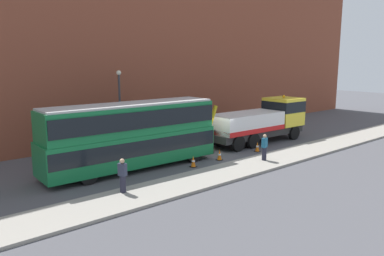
# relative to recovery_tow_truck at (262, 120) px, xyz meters

# --- Properties ---
(ground_plane) EXTENTS (120.00, 120.00, 0.00)m
(ground_plane) POSITION_rel_recovery_tow_truck_xyz_m (-5.79, -0.14, -1.76)
(ground_plane) COLOR #4C4C51
(near_kerb) EXTENTS (60.00, 2.80, 0.15)m
(near_kerb) POSITION_rel_recovery_tow_truck_xyz_m (-5.79, -4.34, -1.68)
(near_kerb) COLOR gray
(near_kerb) RESTS_ON ground_plane
(building_facade) EXTENTS (60.00, 1.50, 16.00)m
(building_facade) POSITION_rel_recovery_tow_truck_xyz_m (-5.79, 7.68, 6.31)
(building_facade) COLOR brown
(building_facade) RESTS_ON ground_plane
(recovery_tow_truck) EXTENTS (10.17, 2.87, 3.67)m
(recovery_tow_truck) POSITION_rel_recovery_tow_truck_xyz_m (0.00, 0.00, 0.00)
(recovery_tow_truck) COLOR #2D2D2D
(recovery_tow_truck) RESTS_ON ground_plane
(double_decker_bus) EXTENTS (11.10, 2.83, 4.06)m
(double_decker_bus) POSITION_rel_recovery_tow_truck_xyz_m (-12.09, 0.01, 0.47)
(double_decker_bus) COLOR #146B38
(double_decker_bus) RESTS_ON ground_plane
(pedestrian_onlooker) EXTENTS (0.39, 0.47, 1.71)m
(pedestrian_onlooker) POSITION_rel_recovery_tow_truck_xyz_m (-14.83, -3.59, -0.77)
(pedestrian_onlooker) COLOR #232333
(pedestrian_onlooker) RESTS_ON near_kerb
(pedestrian_bystander) EXTENTS (0.45, 0.36, 1.71)m
(pedestrian_bystander) POSITION_rel_recovery_tow_truck_xyz_m (-4.73, -4.18, -0.77)
(pedestrian_bystander) COLOR #232333
(pedestrian_bystander) RESTS_ON near_kerb
(traffic_cone_near_bus) EXTENTS (0.36, 0.36, 0.72)m
(traffic_cone_near_bus) POSITION_rel_recovery_tow_truck_xyz_m (-8.99, -2.06, -1.42)
(traffic_cone_near_bus) COLOR orange
(traffic_cone_near_bus) RESTS_ON ground_plane
(traffic_cone_midway) EXTENTS (0.36, 0.36, 0.72)m
(traffic_cone_midway) POSITION_rel_recovery_tow_truck_xyz_m (-6.59, -1.93, -1.42)
(traffic_cone_midway) COLOR orange
(traffic_cone_midway) RESTS_ON ground_plane
(traffic_cone_near_truck) EXTENTS (0.36, 0.36, 0.72)m
(traffic_cone_near_truck) POSITION_rel_recovery_tow_truck_xyz_m (-2.82, -2.00, -1.42)
(traffic_cone_near_truck) COLOR orange
(traffic_cone_near_truck) RESTS_ON ground_plane
(street_lamp) EXTENTS (0.36, 0.36, 5.83)m
(street_lamp) POSITION_rel_recovery_tow_truck_xyz_m (-9.80, 5.49, 1.71)
(street_lamp) COLOR #38383D
(street_lamp) RESTS_ON ground_plane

